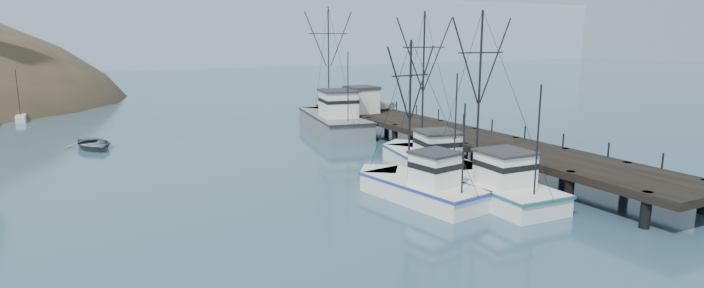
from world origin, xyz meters
name	(u,v)px	position (x,y,z in m)	size (l,w,h in m)	color
ground	(424,240)	(0.00, 0.00, 0.00)	(400.00, 400.00, 0.00)	#2A495E
pier	(451,134)	(14.00, 16.00, 1.69)	(6.00, 44.00, 2.00)	black
distant_ridge	(150,67)	(10.00, 170.00, 0.00)	(360.00, 40.00, 26.00)	#9EB2C6
trawler_near	(486,184)	(7.85, 4.42, 0.82)	(4.29, 11.89, 11.96)	silver
trawler_mid	(418,187)	(3.68, 5.90, 0.82)	(4.73, 10.16, 10.16)	silver
trawler_far	(427,159)	(8.65, 11.93, 0.82)	(5.65, 12.12, 12.20)	silver
work_vessel	(333,119)	(9.87, 31.07, 1.23)	(7.24, 16.20, 13.41)	slate
pier_shed	(362,99)	(12.50, 29.44, 3.42)	(3.00, 3.20, 2.80)	silver
pickup_truck	(374,103)	(14.74, 30.65, 2.74)	(2.44, 5.29, 1.47)	silver
motorboat	(94,149)	(-13.44, 32.61, 0.00)	(3.93, 5.50, 1.14)	slate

